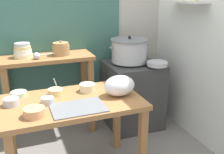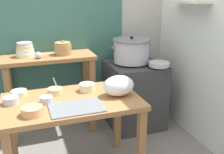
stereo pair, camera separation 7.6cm
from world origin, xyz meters
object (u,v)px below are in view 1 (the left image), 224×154
(back_shelf_table, at_px, (48,76))
(bowl_stack_enamel, at_px, (23,51))
(plastic_bag, at_px, (119,86))
(prep_bowl_5, at_px, (55,92))
(prep_bowl_0, at_px, (11,101))
(serving_tray, at_px, (78,108))
(ladle, at_px, (38,56))
(prep_bowl_4, at_px, (87,87))
(prep_table, at_px, (73,112))
(prep_bowl_1, at_px, (34,112))
(steamer_pot, at_px, (129,50))
(prep_bowl_2, at_px, (47,100))
(stove_block, at_px, (132,94))
(wide_pan, at_px, (157,64))
(prep_bowl_3, at_px, (19,94))
(clay_pot, at_px, (61,49))

(back_shelf_table, distance_m, bowl_stack_enamel, 0.37)
(plastic_bag, xyz_separation_m, prep_bowl_5, (-0.50, 0.20, -0.06))
(prep_bowl_0, bearing_deg, serving_tray, -27.16)
(ladle, distance_m, prep_bowl_5, 0.61)
(back_shelf_table, relative_size, ladle, 3.64)
(ladle, bearing_deg, prep_bowl_0, -113.09)
(serving_tray, xyz_separation_m, plastic_bag, (0.38, 0.13, 0.08))
(back_shelf_table, bearing_deg, prep_bowl_0, -116.87)
(ladle, xyz_separation_m, plastic_bag, (0.57, -0.77, -0.13))
(ladle, height_order, prep_bowl_4, ladle)
(prep_table, relative_size, plastic_bag, 4.17)
(bowl_stack_enamel, height_order, prep_bowl_1, bowl_stack_enamel)
(prep_table, xyz_separation_m, prep_bowl_1, (-0.31, -0.18, 0.14))
(steamer_pot, xyz_separation_m, prep_bowl_1, (-1.13, -0.89, -0.16))
(serving_tray, height_order, prep_bowl_2, prep_bowl_2)
(serving_tray, relative_size, prep_bowl_4, 2.95)
(prep_bowl_1, relative_size, prep_bowl_4, 1.12)
(prep_table, bearing_deg, prep_bowl_0, 171.62)
(stove_block, distance_m, wide_pan, 0.51)
(plastic_bag, xyz_separation_m, prep_bowl_3, (-0.79, 0.28, -0.06))
(prep_table, xyz_separation_m, wide_pan, (1.04, 0.45, 0.19))
(prep_bowl_5, bearing_deg, prep_table, -53.88)
(ladle, bearing_deg, plastic_bag, -53.67)
(prep_table, bearing_deg, back_shelf_table, 95.71)
(back_shelf_table, xyz_separation_m, ladle, (-0.10, -0.09, 0.26))
(bowl_stack_enamel, height_order, prep_bowl_0, bowl_stack_enamel)
(prep_table, bearing_deg, prep_bowl_2, 179.22)
(back_shelf_table, relative_size, clay_pot, 5.34)
(prep_bowl_3, bearing_deg, stove_block, 19.58)
(stove_block, xyz_separation_m, prep_bowl_0, (-1.32, -0.62, 0.37))
(serving_tray, xyz_separation_m, wide_pan, (1.03, 0.62, 0.08))
(steamer_pot, xyz_separation_m, prep_bowl_5, (-0.93, -0.55, -0.16))
(clay_pot, bearing_deg, prep_bowl_0, -125.58)
(stove_block, height_order, wide_pan, wide_pan)
(ladle, height_order, prep_bowl_5, ladle)
(stove_block, bearing_deg, ladle, 177.65)
(prep_bowl_2, xyz_separation_m, prep_bowl_4, (0.36, 0.14, 0.01))
(plastic_bag, bearing_deg, clay_pot, 110.10)
(back_shelf_table, xyz_separation_m, steamer_pot, (0.90, -0.11, 0.23))
(serving_tray, height_order, prep_bowl_4, prep_bowl_4)
(prep_bowl_2, relative_size, prep_bowl_5, 0.62)
(prep_bowl_0, height_order, prep_bowl_1, prep_bowl_1)
(prep_table, relative_size, steamer_pot, 2.35)
(back_shelf_table, height_order, stove_block, back_shelf_table)
(back_shelf_table, relative_size, prep_bowl_4, 7.09)
(prep_table, distance_m, prep_bowl_1, 0.39)
(prep_bowl_0, xyz_separation_m, prep_bowl_3, (0.06, 0.17, -0.01))
(clay_pot, bearing_deg, serving_tray, -94.07)
(ladle, height_order, prep_bowl_2, ladle)
(back_shelf_table, height_order, prep_bowl_5, back_shelf_table)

